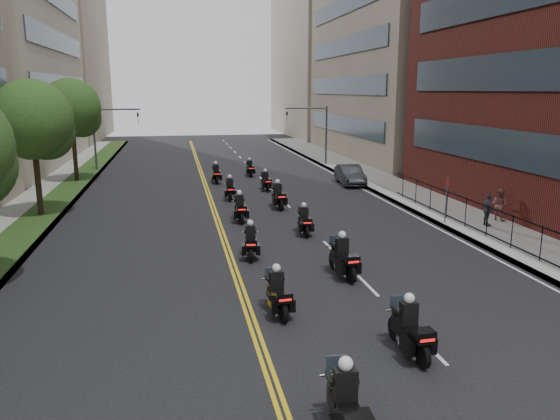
# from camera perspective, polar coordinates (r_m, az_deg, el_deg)

# --- Properties ---
(sidewalk_right) EXTENTS (4.00, 90.00, 0.15)m
(sidewalk_right) POSITION_cam_1_polar(r_m,az_deg,el_deg) (37.25, 14.07, 1.25)
(sidewalk_right) COLOR gray
(sidewalk_right) RESTS_ON ground
(sidewalk_left) EXTENTS (4.00, 90.00, 0.15)m
(sidewalk_left) POSITION_cam_1_polar(r_m,az_deg,el_deg) (34.87, -24.60, -0.27)
(sidewalk_left) COLOR gray
(sidewalk_left) RESTS_ON ground
(grass_strip) EXTENTS (2.00, 90.00, 0.04)m
(grass_strip) POSITION_cam_1_polar(r_m,az_deg,el_deg) (34.67, -23.33, -0.06)
(grass_strip) COLOR #1B3A15
(grass_strip) RESTS_ON sidewalk_left
(building_right_tan) EXTENTS (15.11, 28.00, 30.00)m
(building_right_tan) POSITION_cam_1_polar(r_m,az_deg,el_deg) (61.96, 13.89, 19.47)
(building_right_tan) COLOR gray
(building_right_tan) RESTS_ON ground
(building_right_far) EXTENTS (15.00, 28.00, 26.00)m
(building_right_far) POSITION_cam_1_polar(r_m,az_deg,el_deg) (89.88, 5.58, 16.18)
(building_right_far) COLOR #A49584
(building_right_far) RESTS_ON ground
(building_left_far) EXTENTS (16.00, 28.00, 26.00)m
(building_left_far) POSITION_cam_1_polar(r_m,az_deg,el_deg) (88.25, -23.78, 15.29)
(building_left_far) COLOR gray
(building_left_far) RESTS_ON ground
(iron_fence) EXTENTS (0.05, 28.00, 1.50)m
(iron_fence) POSITION_cam_1_polar(r_m,az_deg,el_deg) (25.59, 24.31, -2.62)
(iron_fence) COLOR black
(iron_fence) RESTS_ON sidewalk_right
(street_trees) EXTENTS (4.40, 38.40, 7.98)m
(street_trees) POSITION_cam_1_polar(r_m,az_deg,el_deg) (27.80, -26.65, 7.15)
(street_trees) COLOR #332516
(street_trees) RESTS_ON ground
(traffic_signal_right) EXTENTS (4.09, 0.20, 5.60)m
(traffic_signal_right) POSITION_cam_1_polar(r_m,az_deg,el_deg) (51.90, 3.84, 8.70)
(traffic_signal_right) COLOR #3F3F44
(traffic_signal_right) RESTS_ON ground
(traffic_signal_left) EXTENTS (4.09, 0.20, 5.60)m
(traffic_signal_left) POSITION_cam_1_polar(r_m,az_deg,el_deg) (50.57, -17.79, 8.04)
(traffic_signal_left) COLOR #3F3F44
(traffic_signal_left) RESTS_ON ground
(motorcycle_0) EXTENTS (0.58, 2.45, 1.81)m
(motorcycle_0) POSITION_cam_1_polar(r_m,az_deg,el_deg) (11.89, 6.96, -19.97)
(motorcycle_0) COLOR black
(motorcycle_0) RESTS_ON ground
(motorcycle_1) EXTENTS (0.55, 2.34, 1.73)m
(motorcycle_1) POSITION_cam_1_polar(r_m,az_deg,el_deg) (15.52, 13.44, -12.22)
(motorcycle_1) COLOR black
(motorcycle_1) RESTS_ON ground
(motorcycle_2) EXTENTS (0.59, 2.24, 1.65)m
(motorcycle_2) POSITION_cam_1_polar(r_m,az_deg,el_deg) (17.67, -0.26, -8.85)
(motorcycle_2) COLOR black
(motorcycle_2) RESTS_ON ground
(motorcycle_3) EXTENTS (0.67, 2.42, 1.79)m
(motorcycle_3) POSITION_cam_1_polar(r_m,az_deg,el_deg) (21.18, 6.61, -5.12)
(motorcycle_3) COLOR black
(motorcycle_3) RESTS_ON ground
(motorcycle_4) EXTENTS (0.63, 2.22, 1.64)m
(motorcycle_4) POSITION_cam_1_polar(r_m,az_deg,el_deg) (23.46, -3.09, -3.45)
(motorcycle_4) COLOR black
(motorcycle_4) RESTS_ON ground
(motorcycle_5) EXTENTS (0.53, 2.17, 1.60)m
(motorcycle_5) POSITION_cam_1_polar(r_m,az_deg,el_deg) (27.19, 2.54, -1.26)
(motorcycle_5) COLOR black
(motorcycle_5) RESTS_ON ground
(motorcycle_6) EXTENTS (0.53, 2.32, 1.71)m
(motorcycle_6) POSITION_cam_1_polar(r_m,az_deg,el_deg) (29.93, -4.22, 0.08)
(motorcycle_6) COLOR black
(motorcycle_6) RESTS_ON ground
(motorcycle_7) EXTENTS (0.56, 2.40, 1.77)m
(motorcycle_7) POSITION_cam_1_polar(r_m,az_deg,el_deg) (33.15, -0.21, 1.37)
(motorcycle_7) COLOR black
(motorcycle_7) RESTS_ON ground
(motorcycle_8) EXTENTS (0.52, 2.22, 1.64)m
(motorcycle_8) POSITION_cam_1_polar(r_m,az_deg,el_deg) (35.98, -5.25, 2.12)
(motorcycle_8) COLOR black
(motorcycle_8) RESTS_ON ground
(motorcycle_9) EXTENTS (0.55, 2.11, 1.56)m
(motorcycle_9) POSITION_cam_1_polar(r_m,az_deg,el_deg) (39.09, -1.51, 2.94)
(motorcycle_9) COLOR black
(motorcycle_9) RESTS_ON ground
(motorcycle_10) EXTENTS (0.53, 2.28, 1.68)m
(motorcycle_10) POSITION_cam_1_polar(r_m,az_deg,el_deg) (42.55, -6.69, 3.71)
(motorcycle_10) COLOR black
(motorcycle_10) RESTS_ON ground
(motorcycle_11) EXTENTS (0.49, 2.08, 1.54)m
(motorcycle_11) POSITION_cam_1_polar(r_m,az_deg,el_deg) (45.72, -3.18, 4.31)
(motorcycle_11) COLOR black
(motorcycle_11) RESTS_ON ground
(parked_sedan) EXTENTS (1.88, 4.58, 1.48)m
(parked_sedan) POSITION_cam_1_polar(r_m,az_deg,el_deg) (41.90, 7.32, 3.66)
(parked_sedan) COLOR black
(parked_sedan) RESTS_ON ground
(pedestrian_b) EXTENTS (0.98, 1.05, 1.73)m
(pedestrian_b) POSITION_cam_1_polar(r_m,az_deg,el_deg) (31.72, 21.96, 0.53)
(pedestrian_b) COLOR brown
(pedestrian_b) RESTS_ON sidewalk_right
(pedestrian_c) EXTENTS (0.52, 1.04, 1.72)m
(pedestrian_c) POSITION_cam_1_polar(r_m,az_deg,el_deg) (30.15, 20.88, 0.03)
(pedestrian_c) COLOR #43424A
(pedestrian_c) RESTS_ON sidewalk_right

